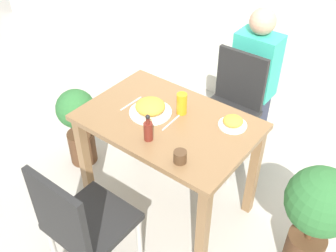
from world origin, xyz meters
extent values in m
plane|color=#B7B2A8|center=(0.00, 0.00, 0.00)|extent=(16.00, 16.00, 0.00)
cube|color=olive|center=(0.00, 0.00, 0.76)|extent=(1.08, 0.72, 0.04)
cube|color=olive|center=(-0.49, -0.31, 0.37)|extent=(0.06, 0.06, 0.74)
cube|color=olive|center=(0.49, -0.31, 0.37)|extent=(0.06, 0.06, 0.74)
cube|color=olive|center=(-0.49, 0.31, 0.37)|extent=(0.06, 0.06, 0.74)
cube|color=olive|center=(0.49, 0.31, 0.37)|extent=(0.06, 0.06, 0.74)
cube|color=black|center=(-0.02, -0.68, 0.46)|extent=(0.42, 0.42, 0.04)
cube|color=black|center=(-0.02, -0.87, 0.70)|extent=(0.40, 0.04, 0.44)
cylinder|color=#B7B2A8|center=(0.16, -0.50, 0.22)|extent=(0.03, 0.03, 0.44)
cylinder|color=#B7B2A8|center=(-0.20, -0.50, 0.22)|extent=(0.03, 0.03, 0.44)
cylinder|color=#B7B2A8|center=(-0.20, -0.86, 0.22)|extent=(0.03, 0.03, 0.44)
cube|color=black|center=(0.06, 0.63, 0.46)|extent=(0.42, 0.42, 0.04)
cube|color=black|center=(0.06, 0.83, 0.70)|extent=(0.40, 0.04, 0.44)
cylinder|color=#B7B2A8|center=(-0.12, 0.45, 0.22)|extent=(0.03, 0.03, 0.44)
cylinder|color=#B7B2A8|center=(0.24, 0.45, 0.22)|extent=(0.03, 0.03, 0.44)
cylinder|color=#B7B2A8|center=(-0.12, 0.81, 0.22)|extent=(0.03, 0.03, 0.44)
cylinder|color=#B7B2A8|center=(0.24, 0.81, 0.22)|extent=(0.03, 0.03, 0.44)
cylinder|color=white|center=(-0.13, -0.01, 0.79)|extent=(0.27, 0.27, 0.01)
ellipsoid|color=gold|center=(-0.13, -0.01, 0.83)|extent=(0.19, 0.19, 0.08)
cylinder|color=white|center=(0.35, 0.19, 0.79)|extent=(0.17, 0.17, 0.01)
ellipsoid|color=gold|center=(0.35, 0.19, 0.82)|extent=(0.12, 0.12, 0.05)
cylinder|color=#4C331E|center=(0.28, -0.26, 0.81)|extent=(0.07, 0.07, 0.07)
cylinder|color=orange|center=(0.02, 0.11, 0.85)|extent=(0.07, 0.07, 0.14)
cylinder|color=maroon|center=(0.02, -0.22, 0.84)|extent=(0.05, 0.05, 0.12)
cylinder|color=maroon|center=(0.02, -0.22, 0.91)|extent=(0.02, 0.02, 0.03)
sphere|color=black|center=(0.02, -0.22, 0.94)|extent=(0.03, 0.03, 0.03)
cube|color=silver|center=(-0.30, -0.01, 0.78)|extent=(0.01, 0.19, 0.00)
cube|color=silver|center=(0.03, -0.01, 0.78)|extent=(0.02, 0.19, 0.00)
cylinder|color=#51331E|center=(-0.84, -0.05, 0.14)|extent=(0.22, 0.22, 0.28)
cylinder|color=brown|center=(-0.84, -0.05, 0.33)|extent=(0.04, 0.04, 0.09)
sphere|color=#2D6B33|center=(-0.84, -0.05, 0.52)|extent=(0.30, 0.30, 0.30)
cylinder|color=#51331E|center=(0.97, 0.10, 0.15)|extent=(0.23, 0.23, 0.29)
cylinder|color=brown|center=(0.97, 0.10, 0.35)|extent=(0.04, 0.04, 0.12)
sphere|color=#2D6B33|center=(0.97, 0.10, 0.61)|extent=(0.40, 0.40, 0.40)
cube|color=#2D3347|center=(0.06, 1.07, 0.23)|extent=(0.28, 0.20, 0.45)
cube|color=#33B299|center=(0.06, 1.07, 0.71)|extent=(0.34, 0.22, 0.52)
sphere|color=tan|center=(0.06, 1.07, 1.07)|extent=(0.20, 0.20, 0.20)
camera|label=1|loc=(1.18, -1.53, 2.25)|focal=42.00mm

